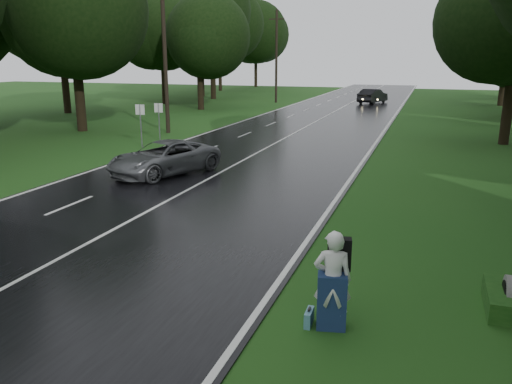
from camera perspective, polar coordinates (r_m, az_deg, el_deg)
ground at (r=15.84m, az=-16.26°, el=-4.50°), size 160.00×160.00×0.00m
road at (r=33.69m, az=3.55°, el=6.20°), size 12.00×140.00×0.04m
lane_center at (r=33.69m, az=3.55°, el=6.24°), size 0.12×140.00×0.01m
grey_car at (r=22.98m, az=-10.35°, el=3.81°), size 4.20×5.82×1.47m
far_car at (r=60.51m, az=13.02°, el=10.50°), size 3.09×5.25×1.63m
hitchhiker at (r=9.92m, az=8.65°, el=-10.15°), size 0.81×0.76×1.99m
suitcase at (r=10.29m, az=6.00°, el=-13.89°), size 0.14×0.44×0.31m
utility_pole_mid at (r=36.30m, az=-9.86°, el=6.60°), size 1.80×0.28×10.08m
utility_pole_far at (r=60.49m, az=2.26°, el=10.05°), size 1.80×0.28×10.38m
road_sign_a at (r=30.86m, az=-12.72°, el=5.02°), size 0.59×0.10×2.47m
road_sign_b at (r=32.67m, az=-10.76°, el=5.66°), size 0.57×0.10×2.37m
tree_left_d at (r=38.76m, az=-18.95°, el=6.54°), size 9.12×9.12×14.25m
tree_left_e at (r=52.49m, az=-6.22°, el=9.24°), size 7.71×7.71×12.05m
tree_left_f at (r=66.13m, az=-4.82°, el=10.42°), size 8.93×8.93×13.96m
tree_right_d at (r=34.45m, az=26.09°, el=4.87°), size 8.48×8.48×13.25m
tree_right_f at (r=62.64m, az=25.84°, el=8.77°), size 8.44×8.44×13.18m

